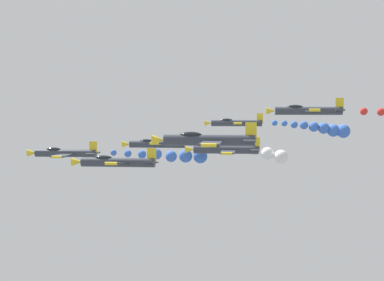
# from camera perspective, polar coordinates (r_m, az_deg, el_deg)

# --- Properties ---
(airplane_lead) EXTENTS (9.56, 10.35, 2.32)m
(airplane_lead) POSITION_cam_1_polar(r_m,az_deg,el_deg) (83.70, -12.70, -1.24)
(airplane_lead) COLOR #333842
(smoke_trail_lead) EXTENTS (3.41, 13.72, 2.19)m
(smoke_trail_lead) POSITION_cam_1_polar(r_m,az_deg,el_deg) (81.04, -1.57, -1.53)
(smoke_trail_lead) COLOR blue
(airplane_left_inner) EXTENTS (9.56, 10.35, 2.46)m
(airplane_left_inner) POSITION_cam_1_polar(r_m,az_deg,el_deg) (68.73, -7.60, -2.17)
(airplane_left_inner) COLOR #333842
(airplane_right_inner) EXTENTS (9.54, 10.35, 2.58)m
(airplane_right_inner) POSITION_cam_1_polar(r_m,az_deg,el_deg) (90.97, -3.63, -0.38)
(airplane_right_inner) COLOR #333842
(smoke_trail_right_inner) EXTENTS (2.69, 14.14, 3.30)m
(smoke_trail_right_inner) POSITION_cam_1_polar(r_m,az_deg,el_deg) (88.82, 6.85, -1.23)
(smoke_trail_right_inner) COLOR white
(airplane_left_outer) EXTENTS (9.56, 10.35, 2.32)m
(airplane_left_outer) POSITION_cam_1_polar(r_m,az_deg,el_deg) (78.39, 3.32, -0.92)
(airplane_left_outer) COLOR #333842
(airplane_right_outer) EXTENTS (9.57, 10.35, 2.33)m
(airplane_right_outer) POSITION_cam_1_polar(r_m,az_deg,el_deg) (55.74, 1.55, 0.05)
(airplane_right_outer) COLOR #333842
(airplane_trailing) EXTENTS (9.57, 10.35, 2.34)m
(airplane_trailing) POSITION_cam_1_polar(r_m,az_deg,el_deg) (100.96, 4.41, 1.76)
(airplane_trailing) COLOR #333842
(smoke_trail_trailing) EXTENTS (2.44, 13.61, 3.11)m
(smoke_trail_trailing) POSITION_cam_1_polar(r_m,az_deg,el_deg) (101.76, 13.32, 1.15)
(smoke_trail_trailing) COLOR blue
(airplane_high_slot) EXTENTS (9.57, 10.35, 2.34)m
(airplane_high_slot) POSITION_cam_1_polar(r_m,az_deg,el_deg) (78.56, 11.51, 2.96)
(airplane_high_slot) COLOR #333842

